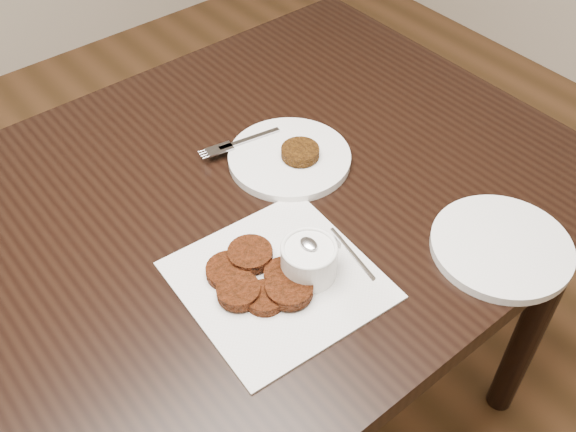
{
  "coord_description": "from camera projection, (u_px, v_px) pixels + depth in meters",
  "views": [
    {
      "loc": [
        -0.3,
        -0.5,
        1.5
      ],
      "look_at": [
        0.14,
        0.04,
        0.8
      ],
      "focal_mm": 41.26,
      "sensor_mm": 36.0,
      "label": 1
    }
  ],
  "objects": [
    {
      "name": "napkin",
      "position": [
        278.0,
        280.0,
        0.96
      ],
      "size": [
        0.28,
        0.28,
        0.0
      ],
      "primitive_type": "cube",
      "rotation": [
        0.0,
        0.0,
        -0.07
      ],
      "color": "silver",
      "rests_on": "table"
    },
    {
      "name": "table",
      "position": [
        219.0,
        350.0,
        1.32
      ],
      "size": [
        1.32,
        0.85,
        0.75
      ],
      "primitive_type": "cube",
      "color": "black",
      "rests_on": "floor"
    },
    {
      "name": "plate_empty",
      "position": [
        501.0,
        247.0,
        1.0
      ],
      "size": [
        0.21,
        0.21,
        0.01
      ],
      "primitive_type": "cylinder",
      "rotation": [
        0.0,
        0.0,
        0.01
      ],
      "color": "white",
      "rests_on": "table"
    },
    {
      "name": "plate_with_patty",
      "position": [
        289.0,
        154.0,
        1.14
      ],
      "size": [
        0.25,
        0.25,
        0.03
      ],
      "primitive_type": null,
      "rotation": [
        0.0,
        0.0,
        -0.18
      ],
      "color": "white",
      "rests_on": "table"
    },
    {
      "name": "sauce_ramekin",
      "position": [
        309.0,
        246.0,
        0.93
      ],
      "size": [
        0.12,
        0.12,
        0.12
      ],
      "primitive_type": null,
      "rotation": [
        0.0,
        0.0,
        0.09
      ],
      "color": "white",
      "rests_on": "napkin"
    },
    {
      "name": "patty_cluster",
      "position": [
        258.0,
        283.0,
        0.94
      ],
      "size": [
        0.22,
        0.22,
        0.02
      ],
      "primitive_type": null,
      "rotation": [
        0.0,
        0.0,
        0.05
      ],
      "color": "#66240D",
      "rests_on": "napkin"
    }
  ]
}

